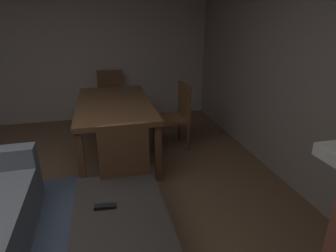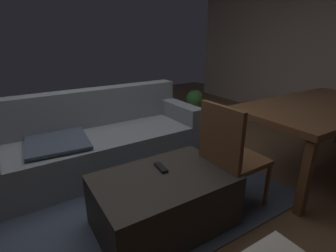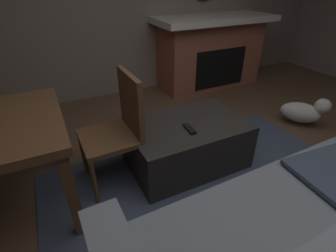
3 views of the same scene
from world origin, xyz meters
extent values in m
plane|color=brown|center=(0.00, 0.00, 0.00)|extent=(8.49, 8.49, 0.00)
cube|color=#B2A59B|center=(3.54, 0.00, 1.35)|extent=(0.12, 5.83, 2.70)
cube|color=#3D475B|center=(0.03, -0.17, 0.01)|extent=(2.60, 2.00, 0.01)
cube|color=slate|center=(-0.08, 0.40, 0.21)|extent=(2.24, 0.91, 0.42)
cube|color=slate|center=(-0.09, 0.73, 0.63)|extent=(2.22, 0.25, 0.42)
cube|color=slate|center=(0.94, 0.42, 0.52)|extent=(0.20, 0.86, 0.20)
cube|color=#3D475B|center=(-0.52, 0.39, 0.45)|extent=(0.62, 0.77, 0.03)
cube|color=#2D2826|center=(0.03, -0.75, 0.22)|extent=(1.02, 0.68, 0.43)
cube|color=black|center=(0.07, -0.64, 0.45)|extent=(0.06, 0.16, 0.02)
cube|color=brown|center=(1.90, -0.83, 0.71)|extent=(1.82, 0.95, 0.06)
cube|color=brown|center=(1.05, -0.41, 0.34)|extent=(0.07, 0.07, 0.68)
cube|color=brown|center=(2.75, -0.41, 0.34)|extent=(0.07, 0.07, 0.68)
cube|color=brown|center=(1.05, -1.24, 0.34)|extent=(0.07, 0.07, 0.68)
cube|color=brown|center=(0.69, -0.83, 0.43)|extent=(0.45, 0.45, 0.04)
cube|color=brown|center=(0.49, -0.83, 0.69)|extent=(0.05, 0.44, 0.48)
cylinder|color=brown|center=(0.89, -0.62, 0.21)|extent=(0.04, 0.04, 0.41)
cylinder|color=brown|center=(0.90, -1.02, 0.21)|extent=(0.04, 0.04, 0.41)
cylinder|color=brown|center=(0.49, -0.63, 0.21)|extent=(0.04, 0.04, 0.41)
cylinder|color=brown|center=(0.50, -1.03, 0.21)|extent=(0.04, 0.04, 0.41)
cylinder|color=beige|center=(1.97, 1.37, 0.10)|extent=(0.20, 0.20, 0.20)
ellipsoid|color=#387233|center=(1.97, 1.37, 0.33)|extent=(0.32, 0.32, 0.35)
camera|label=1|loc=(-1.71, -0.69, 1.74)|focal=29.63mm
camera|label=2|loc=(-0.83, -2.16, 1.43)|focal=27.30mm
camera|label=3|loc=(1.02, 0.88, 1.54)|focal=27.13mm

